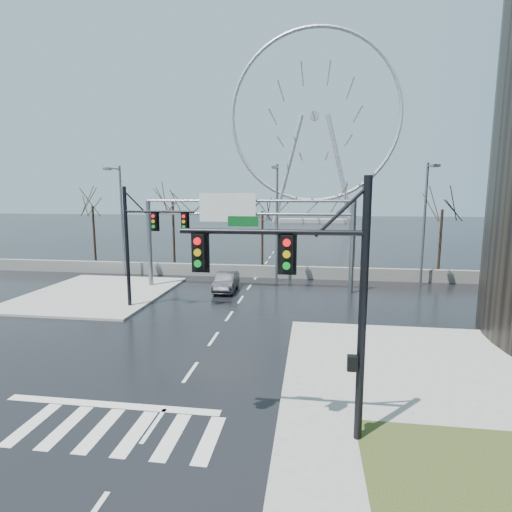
% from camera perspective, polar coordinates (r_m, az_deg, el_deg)
% --- Properties ---
extents(ground, '(260.00, 260.00, 0.00)m').
position_cam_1_polar(ground, '(17.89, -9.33, -16.04)').
color(ground, black).
rests_on(ground, ground).
extents(sidewalk_right_ext, '(12.00, 10.00, 0.15)m').
position_cam_1_polar(sidewalk_right_ext, '(19.62, 22.87, -14.11)').
color(sidewalk_right_ext, gray).
rests_on(sidewalk_right_ext, ground).
extents(sidewalk_far, '(10.00, 12.00, 0.15)m').
position_cam_1_polar(sidewalk_far, '(32.64, -21.66, -4.98)').
color(sidewalk_far, gray).
rests_on(sidewalk_far, ground).
extents(grass_strip, '(5.00, 4.00, 0.02)m').
position_cam_1_polar(grass_strip, '(13.38, 26.65, -25.38)').
color(grass_strip, '#253717').
rests_on(grass_strip, sidewalk_near).
extents(barrier_wall, '(52.00, 0.50, 1.10)m').
position_cam_1_polar(barrier_wall, '(36.48, 0.02, -2.19)').
color(barrier_wall, slate).
rests_on(barrier_wall, ground).
extents(signal_mast_near, '(5.52, 0.41, 8.00)m').
position_cam_1_polar(signal_mast_near, '(11.73, 8.54, -4.14)').
color(signal_mast_near, black).
rests_on(signal_mast_near, ground).
extents(signal_mast_far, '(4.72, 0.41, 8.00)m').
position_cam_1_polar(signal_mast_far, '(26.87, -15.88, 2.78)').
color(signal_mast_far, black).
rests_on(signal_mast_far, ground).
extents(sign_gantry, '(16.36, 0.40, 7.60)m').
position_cam_1_polar(sign_gantry, '(30.99, -1.98, 4.51)').
color(sign_gantry, slate).
rests_on(sign_gantry, ground).
extents(streetlight_left, '(0.50, 2.55, 10.00)m').
position_cam_1_polar(streetlight_left, '(37.72, -18.86, 5.88)').
color(streetlight_left, slate).
rests_on(streetlight_left, ground).
extents(streetlight_mid, '(0.50, 2.55, 10.00)m').
position_cam_1_polar(streetlight_mid, '(33.80, 2.96, 6.05)').
color(streetlight_mid, slate).
rests_on(streetlight_mid, ground).
extents(streetlight_right, '(0.50, 2.55, 10.00)m').
position_cam_1_polar(streetlight_right, '(34.85, 23.11, 5.45)').
color(streetlight_right, slate).
rests_on(streetlight_right, ground).
extents(tree_far_left, '(3.50, 3.50, 7.00)m').
position_cam_1_polar(tree_far_left, '(45.72, -22.29, 5.72)').
color(tree_far_left, black).
rests_on(tree_far_left, ground).
extents(tree_left, '(3.75, 3.75, 7.50)m').
position_cam_1_polar(tree_left, '(41.44, -11.79, 6.50)').
color(tree_left, black).
rests_on(tree_left, ground).
extents(tree_center, '(3.25, 3.25, 6.50)m').
position_cam_1_polar(tree_center, '(40.35, 0.91, 5.48)').
color(tree_center, black).
rests_on(tree_center, ground).
extents(tree_right, '(3.90, 3.90, 7.80)m').
position_cam_1_polar(tree_right, '(39.20, 13.99, 6.66)').
color(tree_right, black).
rests_on(tree_right, ground).
extents(tree_far_right, '(3.40, 3.40, 6.80)m').
position_cam_1_polar(tree_far_right, '(41.31, 25.02, 5.08)').
color(tree_far_right, black).
rests_on(tree_far_right, ground).
extents(ferris_wheel, '(45.00, 6.00, 50.91)m').
position_cam_1_polar(ferris_wheel, '(112.04, 8.35, 18.24)').
color(ferris_wheel, gray).
rests_on(ferris_wheel, ground).
extents(car, '(1.71, 4.42, 1.44)m').
position_cam_1_polar(car, '(31.46, -4.28, -3.67)').
color(car, black).
rests_on(car, ground).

